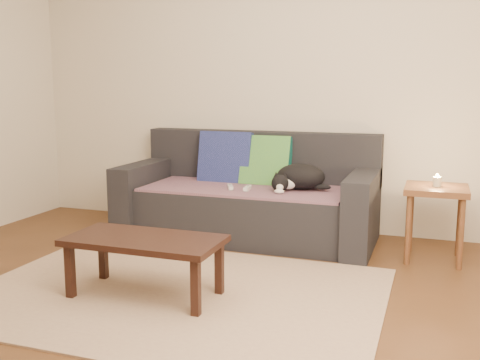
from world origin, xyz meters
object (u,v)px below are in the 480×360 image
(wii_remote_a, at_px, (230,187))
(wii_remote_b, at_px, (247,188))
(sofa, at_px, (249,201))
(coffee_table, at_px, (145,245))
(side_table, at_px, (436,200))
(cat, at_px, (299,177))

(wii_remote_a, xyz_separation_m, wii_remote_b, (0.15, -0.01, 0.00))
(wii_remote_a, bearing_deg, sofa, -52.49)
(sofa, bearing_deg, wii_remote_a, -116.73)
(wii_remote_a, height_order, coffee_table, wii_remote_a)
(sofa, height_order, side_table, sofa)
(cat, bearing_deg, sofa, 155.49)
(coffee_table, bearing_deg, wii_remote_a, 87.60)
(sofa, height_order, wii_remote_b, sofa)
(wii_remote_b, bearing_deg, coffee_table, 164.91)
(wii_remote_b, height_order, coffee_table, wii_remote_b)
(wii_remote_a, distance_m, coffee_table, 1.33)
(side_table, relative_size, coffee_table, 0.59)
(wii_remote_b, bearing_deg, sofa, 8.32)
(cat, distance_m, side_table, 1.06)
(wii_remote_b, xyz_separation_m, side_table, (1.43, 0.04, -0.00))
(cat, xyz_separation_m, side_table, (1.05, -0.12, -0.09))
(side_table, bearing_deg, coffee_table, -140.38)
(sofa, relative_size, wii_remote_b, 14.00)
(wii_remote_a, bearing_deg, cat, -99.58)
(side_table, bearing_deg, sofa, 173.80)
(side_table, bearing_deg, wii_remote_b, -178.49)
(wii_remote_a, distance_m, side_table, 1.58)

